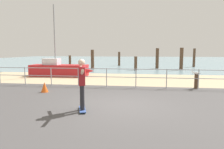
% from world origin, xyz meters
% --- Properties ---
extents(ground_plane, '(24.00, 10.00, 0.04)m').
position_xyz_m(ground_plane, '(0.00, -1.00, 0.00)').
color(ground_plane, '#474444').
rests_on(ground_plane, ground).
extents(beach_strip, '(24.00, 6.00, 0.04)m').
position_xyz_m(beach_strip, '(0.00, 7.00, 0.00)').
color(beach_strip, tan).
rests_on(beach_strip, ground).
extents(sea_surface, '(72.00, 50.00, 0.04)m').
position_xyz_m(sea_surface, '(0.00, 35.00, 0.00)').
color(sea_surface, '#75939E').
rests_on(sea_surface, ground).
extents(railing_fence, '(12.86, 0.05, 1.05)m').
position_xyz_m(railing_fence, '(-1.11, 3.60, 0.70)').
color(railing_fence, '#9EA0A5').
rests_on(railing_fence, ground).
extents(sailboat, '(4.97, 1.50, 5.48)m').
position_xyz_m(sailboat, '(-5.43, 7.86, 0.52)').
color(sailboat, '#B21E23').
rests_on(sailboat, ground).
extents(skateboard, '(0.45, 0.82, 0.08)m').
position_xyz_m(skateboard, '(-1.16, -0.93, 0.07)').
color(skateboard, '#334C8C').
rests_on(skateboard, ground).
extents(skateboarder, '(0.55, 1.40, 1.65)m').
position_xyz_m(skateboarder, '(-1.16, -0.93, 1.02)').
color(skateboarder, '#26262B').
rests_on(skateboarder, skateboard).
extents(bollard_short, '(0.18, 0.18, 0.76)m').
position_xyz_m(bollard_short, '(3.63, 3.80, 0.38)').
color(bollard_short, '#513826').
rests_on(bollard_short, ground).
extents(seagull, '(0.46, 0.26, 0.18)m').
position_xyz_m(seagull, '(3.62, 3.81, 0.84)').
color(seagull, white).
rests_on(seagull, bollard_short).
extents(groyne_post_0, '(0.26, 0.26, 1.50)m').
position_xyz_m(groyne_post_0, '(-6.73, 13.52, 0.75)').
color(groyne_post_0, '#513826').
rests_on(groyne_post_0, ground).
extents(groyne_post_1, '(0.34, 0.34, 2.09)m').
position_xyz_m(groyne_post_1, '(-4.41, 14.10, 1.05)').
color(groyne_post_1, '#513826').
rests_on(groyne_post_1, ground).
extents(groyne_post_2, '(0.30, 0.30, 1.84)m').
position_xyz_m(groyne_post_2, '(-2.10, 19.43, 0.92)').
color(groyne_post_2, '#513826').
rests_on(groyne_post_2, ground).
extents(groyne_post_3, '(0.30, 0.30, 1.41)m').
position_xyz_m(groyne_post_3, '(0.22, 13.51, 0.71)').
color(groyne_post_3, '#513826').
rests_on(groyne_post_3, ground).
extents(groyne_post_4, '(0.35, 0.35, 2.27)m').
position_xyz_m(groyne_post_4, '(2.54, 15.87, 1.13)').
color(groyne_post_4, '#513826').
rests_on(groyne_post_4, ground).
extents(groyne_post_5, '(0.36, 0.36, 2.29)m').
position_xyz_m(groyne_post_5, '(4.86, 14.41, 1.15)').
color(groyne_post_5, '#513826').
rests_on(groyne_post_5, ground).
extents(groyne_post_6, '(0.30, 0.30, 2.26)m').
position_xyz_m(groyne_post_6, '(7.18, 18.77, 1.13)').
color(groyne_post_6, '#513826').
rests_on(groyne_post_6, ground).
extents(traffic_cone, '(0.36, 0.36, 0.50)m').
position_xyz_m(traffic_cone, '(-3.82, 1.77, 0.25)').
color(traffic_cone, '#E55919').
rests_on(traffic_cone, ground).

